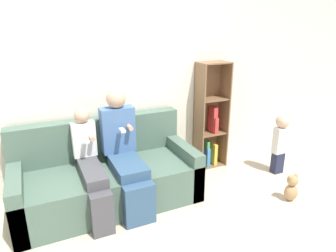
{
  "coord_description": "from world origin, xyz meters",
  "views": [
    {
      "loc": [
        -0.77,
        -2.49,
        1.97
      ],
      "look_at": [
        0.68,
        0.6,
        0.79
      ],
      "focal_mm": 32.0,
      "sensor_mm": 36.0,
      "label": 1
    }
  ],
  "objects": [
    {
      "name": "child_seated",
      "position": [
        -0.3,
        0.39,
        0.55
      ],
      "size": [
        0.25,
        0.85,
        1.11
      ],
      "color": "#47474C",
      "rests_on": "ground_plane"
    },
    {
      "name": "ground_plane",
      "position": [
        0.0,
        0.0,
        0.0
      ],
      "size": [
        14.0,
        14.0,
        0.0
      ],
      "primitive_type": "plane",
      "color": "beige"
    },
    {
      "name": "couch",
      "position": [
        -0.11,
        0.56,
        0.3
      ],
      "size": [
        1.99,
        0.9,
        0.92
      ],
      "color": "#4C6656",
      "rests_on": "ground_plane"
    },
    {
      "name": "teddy_bear",
      "position": [
        1.81,
        -0.34,
        0.16
      ],
      "size": [
        0.17,
        0.14,
        0.33
      ],
      "color": "tan",
      "rests_on": "ground_plane"
    },
    {
      "name": "bookshelf",
      "position": [
        1.46,
        0.88,
        0.64
      ],
      "size": [
        0.42,
        0.28,
        1.48
      ],
      "color": "brown",
      "rests_on": "ground_plane"
    },
    {
      "name": "toddler_standing",
      "position": [
        2.18,
        0.26,
        0.48
      ],
      "size": [
        0.18,
        0.18,
        0.84
      ],
      "color": "#232842",
      "rests_on": "ground_plane"
    },
    {
      "name": "adult_seated",
      "position": [
        0.08,
        0.45,
        0.66
      ],
      "size": [
        0.38,
        0.84,
        1.28
      ],
      "color": "#335170",
      "rests_on": "ground_plane"
    },
    {
      "name": "back_wall",
      "position": [
        0.0,
        1.03,
        1.27
      ],
      "size": [
        10.0,
        0.06,
        2.55
      ],
      "color": "silver",
      "rests_on": "ground_plane"
    }
  ]
}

